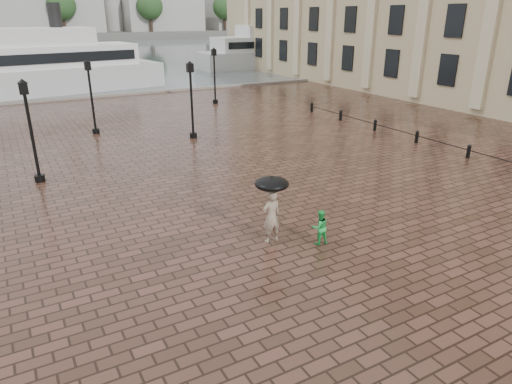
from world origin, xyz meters
TOP-DOWN VIEW (x-y plane):
  - ground at (0.00, 0.00)m, footprint 300.00×300.00m
  - harbour_water at (0.00, 92.00)m, footprint 240.00×240.00m
  - quay_edge at (0.00, 32.00)m, footprint 80.00×0.60m
  - far_shore at (0.00, 160.00)m, footprint 300.00×60.00m
  - distant_skyline at (48.14, 150.00)m, footprint 102.50×22.00m
  - far_trees at (0.00, 138.00)m, footprint 188.00×8.00m
  - bollard_row at (14.00, 6.50)m, footprint 0.22×21.22m
  - street_lamps at (-1.60, 17.60)m, footprint 21.44×14.44m
  - adult_pedestrian at (0.11, -0.10)m, footprint 0.66×0.44m
  - child_pedestrian at (1.42, -0.99)m, footprint 0.64×0.54m
  - ferry_near at (-4.05, 37.00)m, footprint 25.25×9.60m
  - ferry_far at (29.27, 46.94)m, footprint 23.82×5.81m
  - umbrella at (0.11, -0.10)m, footprint 1.10×1.10m

SIDE VIEW (x-z plane):
  - ground at x=0.00m, z-range 0.00..0.00m
  - harbour_water at x=0.00m, z-range 0.00..0.00m
  - quay_edge at x=0.00m, z-range -0.15..0.15m
  - bollard_row at x=14.00m, z-range 0.03..0.76m
  - child_pedestrian at x=1.42m, z-range 0.00..1.18m
  - adult_pedestrian at x=0.11m, z-range 0.00..1.80m
  - far_shore at x=0.00m, z-range 0.00..2.00m
  - umbrella at x=0.11m, z-range 1.45..2.62m
  - street_lamps at x=-1.60m, z-range 0.13..4.53m
  - ferry_far at x=29.27m, z-range -1.56..6.25m
  - ferry_near at x=-4.05m, z-range -1.61..6.47m
  - far_trees at x=0.00m, z-range 2.67..16.17m
  - distant_skyline at x=48.14m, z-range -7.05..25.95m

